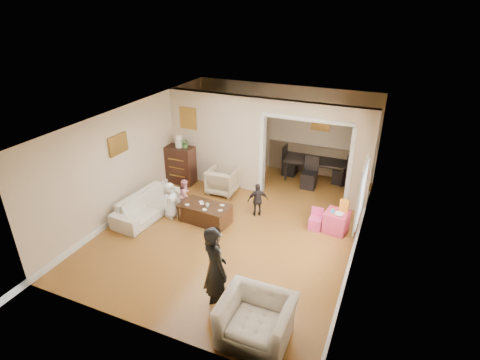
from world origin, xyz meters
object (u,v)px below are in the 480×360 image
at_px(adult_person, 215,270).
at_px(armchair_back, 223,181).
at_px(play_table, 336,222).
at_px(sofa, 148,205).
at_px(cyan_cup, 333,211).
at_px(dresser, 181,165).
at_px(child_kneel_b, 186,195).
at_px(dining_table, 314,169).
at_px(coffee_cup, 207,205).
at_px(child_toddler, 258,200).
at_px(armchair_front, 256,320).
at_px(table_lamp, 179,141).
at_px(child_kneel_a, 170,200).
at_px(coffee_table, 205,213).

bearing_deg(adult_person, armchair_back, -30.76).
distance_m(play_table, adult_person, 3.59).
height_order(sofa, cyan_cup, cyan_cup).
xyz_separation_m(dresser, adult_person, (3.14, -4.04, 0.29)).
relative_size(cyan_cup, child_kneel_b, 0.10).
distance_m(armchair_back, dining_table, 2.80).
xyz_separation_m(coffee_cup, cyan_cup, (2.74, 0.82, 0.04)).
relative_size(coffee_cup, cyan_cup, 1.15).
relative_size(armchair_back, child_toddler, 0.90).
relative_size(sofa, dining_table, 1.09).
bearing_deg(coffee_cup, armchair_front, -49.95).
bearing_deg(armchair_front, sofa, 146.33).
bearing_deg(sofa, table_lamp, 11.06).
bearing_deg(armchair_back, armchair_front, 119.99).
height_order(table_lamp, cyan_cup, table_lamp).
relative_size(play_table, child_toddler, 0.59).
bearing_deg(armchair_back, cyan_cup, 164.71).
distance_m(coffee_cup, play_table, 2.98).
distance_m(armchair_front, dresser, 5.90).
bearing_deg(sofa, child_toddler, -62.64).
distance_m(sofa, play_table, 4.49).
distance_m(cyan_cup, child_toddler, 1.79).
height_order(play_table, child_kneel_b, child_kneel_b).
xyz_separation_m(cyan_cup, dining_table, (-1.01, 2.61, -0.22)).
xyz_separation_m(dresser, cyan_cup, (4.47, -0.85, -0.02)).
bearing_deg(adult_person, child_kneel_a, -8.88).
height_order(table_lamp, coffee_table, table_lamp).
height_order(adult_person, child_toddler, adult_person).
relative_size(armchair_back, child_kneel_a, 0.84).
height_order(coffee_cup, child_kneel_a, child_kneel_a).
bearing_deg(child_kneel_b, coffee_table, -127.30).
distance_m(dresser, child_kneel_a, 1.94).
xyz_separation_m(sofa, adult_person, (2.91, -2.13, 0.55)).
bearing_deg(sofa, adult_person, -121.82).
relative_size(table_lamp, coffee_table, 0.30).
bearing_deg(coffee_cup, table_lamp, 136.00).
bearing_deg(child_toddler, coffee_table, 1.44).
bearing_deg(dining_table, adult_person, -100.57).
distance_m(coffee_cup, child_kneel_a, 0.96).
relative_size(sofa, table_lamp, 5.35).
distance_m(sofa, armchair_back, 2.15).
relative_size(play_table, child_kneel_b, 0.61).
relative_size(armchair_front, adult_person, 0.67).
height_order(dresser, child_kneel_b, dresser).
bearing_deg(dining_table, child_kneel_a, -134.52).
xyz_separation_m(sofa, coffee_cup, (1.51, 0.24, 0.20)).
xyz_separation_m(armchair_front, cyan_cup, (0.49, 3.50, 0.17)).
bearing_deg(armchair_front, dining_table, 94.18).
distance_m(armchair_back, coffee_cup, 1.63).
xyz_separation_m(armchair_back, child_kneel_a, (-0.58, -1.68, 0.11)).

